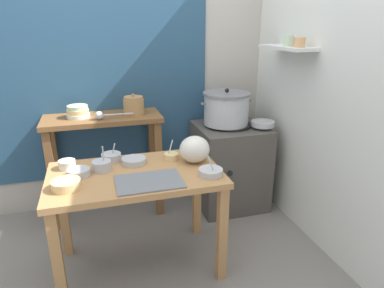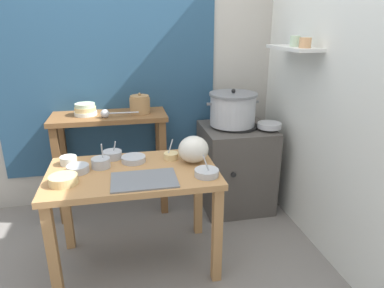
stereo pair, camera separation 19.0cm
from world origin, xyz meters
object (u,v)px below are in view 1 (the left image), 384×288
Objects in this scene: ladle at (101,115)px; prep_table at (137,188)px; steamer_pot at (226,108)px; prep_bowl_2 at (134,161)px; prep_bowl_1 at (102,165)px; back_shelf_table at (105,142)px; wide_pan at (263,124)px; prep_bowl_5 at (111,157)px; prep_bowl_7 at (211,172)px; serving_tray at (149,181)px; plastic_bag at (195,149)px; prep_bowl_0 at (67,164)px; prep_bowl_4 at (171,156)px; prep_bowl_6 at (79,172)px; prep_bowl_3 at (66,184)px; stove_block at (229,165)px; clay_pot at (134,105)px; bowl_stack_enamel at (78,112)px.

prep_table is at bearing -76.13° from ladle.
prep_bowl_2 is at bearing -148.62° from steamer_pot.
prep_bowl_1 is at bearing 156.32° from prep_table.
back_shelf_table is 1.37m from wide_pan.
prep_bowl_5 reaches higher than wide_pan.
prep_bowl_7 is at bearing -22.28° from prep_bowl_1.
prep_bowl_5 is (-1.03, -0.45, -0.17)m from steamer_pot.
plastic_bag is at bearing 32.91° from serving_tray.
wide_pan is (1.35, -0.16, -0.13)m from ladle.
prep_table is 10.06× the size of prep_bowl_0.
prep_bowl_7 is at bearing -21.63° from prep_table.
plastic_bag is at bearing -18.16° from prep_bowl_5.
wide_pan is (0.76, 0.47, -0.01)m from plastic_bag.
prep_bowl_6 is at bearing -170.19° from prep_bowl_4.
prep_bowl_6 is (-0.21, -0.20, -0.00)m from prep_bowl_5.
steamer_pot is 1.16× the size of serving_tray.
back_shelf_table reaches higher than prep_bowl_6.
wide_pan is 1.02m from prep_bowl_7.
prep_bowl_3 is (-0.43, -0.26, 0.01)m from prep_bowl_2.
wide_pan is at bearing 31.78° from plastic_bag.
prep_table is at bearing -171.69° from plastic_bag.
serving_tray is (0.23, -0.87, -0.21)m from ladle.
prep_bowl_4 reaches higher than prep_bowl_2.
stove_block is (0.94, 0.67, -0.23)m from prep_table.
prep_bowl_1 is (-0.31, -0.71, -0.22)m from clay_pot.
steamer_pot reaches higher than prep_bowl_0.
bowl_stack_enamel is 1.06× the size of prep_bowl_1.
steamer_pot reaches higher than stove_block.
wide_pan is 1.45m from prep_bowl_1.
stove_block is 4.43× the size of prep_bowl_1.
prep_bowl_7 is (0.80, -0.22, -0.00)m from prep_bowl_6.
prep_bowl_4 is at bearing 147.76° from plastic_bag.
clay_pot is 0.45m from bowl_stack_enamel.
prep_bowl_0 reaches higher than prep_table.
bowl_stack_enamel is at bearing 110.17° from prep_bowl_5.
back_shelf_table reaches higher than prep_bowl_5.
prep_bowl_2 is at bearing -150.67° from stove_block.
prep_bowl_3 is at bearing -128.02° from prep_bowl_5.
prep_bowl_0 is at bearing 176.86° from prep_bowl_4.
prep_bowl_3 is 1.20× the size of prep_bowl_6.
prep_bowl_1 is 1.25× the size of prep_bowl_6.
serving_tray is at bearing -70.79° from prep_table.
prep_bowl_5 is at bearing 167.51° from prep_bowl_4.
plastic_bag is 1.23× the size of prep_bowl_3.
prep_table is 2.75× the size of serving_tray.
back_shelf_table is 0.95m from prep_bowl_3.
bowl_stack_enamel is at bearing 82.98° from prep_bowl_0.
prep_bowl_7 reaches higher than wide_pan.
ladle is at bearing 178.50° from stove_block.
ladle is 0.61m from prep_bowl_2.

